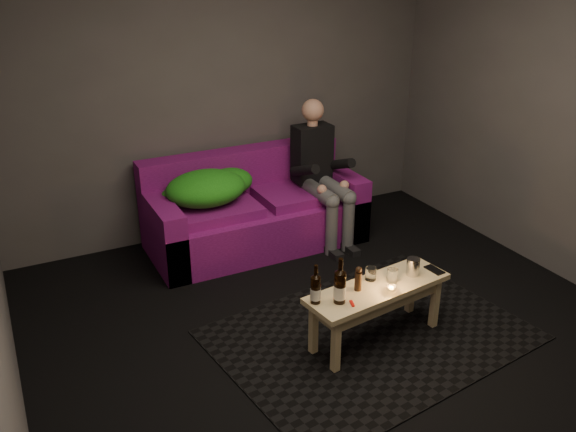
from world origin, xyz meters
name	(u,v)px	position (x,y,z in m)	size (l,w,h in m)	color
floor	(360,354)	(0.00, 0.00, 0.00)	(4.50, 4.50, 0.00)	black
room	(331,88)	(0.00, 0.47, 1.64)	(4.50, 4.50, 4.50)	silver
rug	(370,335)	(0.18, 0.14, 0.00)	(2.02, 1.47, 0.01)	black
sofa	(254,213)	(0.06, 1.81, 0.29)	(1.85, 0.83, 0.79)	#650D59
green_blanket	(209,187)	(-0.34, 1.81, 0.60)	(0.81, 0.55, 0.28)	#1D7B16
person	(320,170)	(0.64, 1.66, 0.64)	(0.33, 0.77, 1.23)	black
coffee_table	(378,296)	(0.18, 0.09, 0.34)	(1.05, 0.45, 0.41)	#E9CC88
beer_bottle_a	(316,289)	(-0.29, 0.10, 0.51)	(0.07, 0.07, 0.26)	black
beer_bottle_b	(340,286)	(-0.15, 0.04, 0.53)	(0.08, 0.08, 0.30)	black
salt_shaker	(341,287)	(-0.08, 0.13, 0.45)	(0.04, 0.04, 0.08)	silver
pepper_mill	(358,281)	(0.03, 0.11, 0.48)	(0.05, 0.05, 0.13)	black
tumbler_back	(371,274)	(0.18, 0.19, 0.46)	(0.07, 0.07, 0.09)	white
tealight	(391,289)	(0.20, -0.01, 0.44)	(0.06, 0.06, 0.05)	white
tumbler_front	(392,275)	(0.29, 0.10, 0.46)	(0.07, 0.07, 0.09)	white
steel_cup	(413,267)	(0.47, 0.11, 0.47)	(0.09, 0.09, 0.12)	#ABADB2
smartphone	(434,270)	(0.64, 0.09, 0.42)	(0.07, 0.14, 0.01)	black
red_lighter	(352,303)	(-0.09, -0.02, 0.42)	(0.02, 0.07, 0.01)	red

